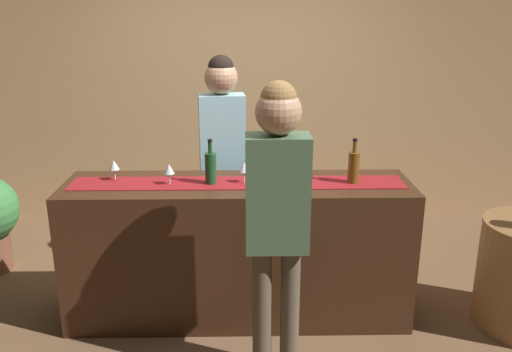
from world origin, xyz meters
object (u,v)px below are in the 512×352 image
at_px(wine_bottle_amber, 354,167).
at_px(wine_glass_far_end, 244,168).
at_px(wine_bottle_clear, 306,163).
at_px(bartender, 222,144).
at_px(customer_sipping, 277,203).
at_px(wine_bottle_green, 211,168).
at_px(wine_glass_near_customer, 114,166).
at_px(wine_glass_mid_counter, 169,170).

height_order(wine_bottle_amber, wine_glass_far_end, wine_bottle_amber).
distance_m(wine_bottle_clear, wine_bottle_amber, 0.32).
xyz_separation_m(wine_bottle_amber, bartender, (-0.88, 0.59, 0.01)).
distance_m(wine_glass_far_end, customer_sipping, 0.69).
bearing_deg(wine_glass_far_end, wine_bottle_amber, -1.09).
height_order(wine_bottle_amber, bartender, bartender).
xyz_separation_m(wine_bottle_clear, customer_sipping, (-0.23, -0.75, -0.01)).
height_order(wine_glass_far_end, bartender, bartender).
relative_size(wine_bottle_green, wine_glass_near_customer, 2.10).
xyz_separation_m(wine_bottle_clear, wine_glass_far_end, (-0.42, -0.09, -0.01)).
xyz_separation_m(wine_glass_mid_counter, customer_sipping, (0.67, -0.63, 0.00)).
distance_m(wine_glass_mid_counter, customer_sipping, 0.92).
xyz_separation_m(wine_bottle_clear, wine_bottle_green, (-0.63, -0.10, 0.00)).
xyz_separation_m(wine_glass_near_customer, wine_glass_mid_counter, (0.38, -0.10, 0.00)).
height_order(wine_glass_far_end, customer_sipping, customer_sipping).
xyz_separation_m(wine_bottle_clear, bartender, (-0.58, 0.49, 0.01)).
height_order(wine_bottle_clear, bartender, bartender).
distance_m(wine_glass_near_customer, bartender, 0.86).
bearing_deg(customer_sipping, bartender, 105.25).
relative_size(wine_bottle_amber, wine_bottle_green, 1.00).
height_order(wine_bottle_clear, wine_glass_near_customer, wine_bottle_clear).
height_order(wine_bottle_amber, wine_bottle_green, same).
height_order(wine_bottle_green, customer_sipping, customer_sipping).
bearing_deg(wine_bottle_amber, wine_glass_mid_counter, -179.24).
relative_size(wine_bottle_amber, wine_glass_mid_counter, 2.10).
bearing_deg(bartender, wine_bottle_amber, 139.58).
xyz_separation_m(wine_glass_near_customer, customer_sipping, (1.04, -0.73, 0.00)).
bearing_deg(wine_bottle_green, wine_bottle_amber, 0.07).
bearing_deg(wine_bottle_amber, wine_glass_far_end, 178.91).
distance_m(wine_bottle_amber, customer_sipping, 0.84).
distance_m(wine_bottle_green, wine_glass_far_end, 0.22).
height_order(wine_glass_near_customer, bartender, bartender).
bearing_deg(bartender, customer_sipping, 99.00).
distance_m(wine_bottle_green, wine_glass_mid_counter, 0.27).
height_order(wine_bottle_clear, customer_sipping, customer_sipping).
bearing_deg(customer_sipping, wine_bottle_clear, 72.33).
height_order(wine_glass_near_customer, wine_glass_far_end, same).
bearing_deg(wine_glass_near_customer, wine_bottle_clear, 0.90).
distance_m(wine_glass_near_customer, customer_sipping, 1.27).
relative_size(wine_glass_mid_counter, bartender, 0.08).
bearing_deg(customer_sipping, wine_bottle_amber, 50.07).
xyz_separation_m(wine_bottle_amber, wine_glass_mid_counter, (-1.20, -0.02, -0.01)).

